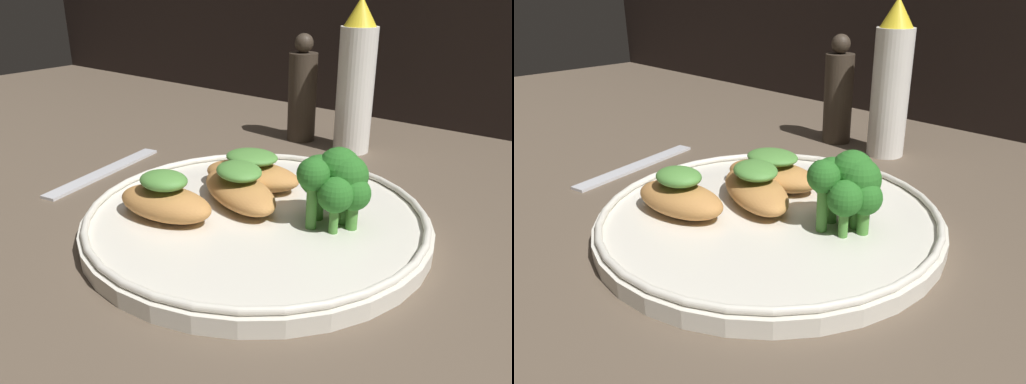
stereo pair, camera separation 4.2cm
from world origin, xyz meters
The scene contains 9 objects.
ground_plane centered at (0.00, 0.00, -0.50)cm, with size 180.00×180.00×1.00cm, color brown.
plate centered at (0.00, 0.00, 0.99)cm, with size 29.59×29.59×2.00cm.
grilled_meat_front centered at (-5.45, -5.39, 3.09)cm, with size 9.42×5.78×4.16cm.
grilled_meat_middle centered at (-2.35, 0.57, 2.98)cm, with size 11.20×8.27×3.84cm.
grilled_meat_back centered at (-3.83, 4.25, 3.00)cm, with size 10.39×6.78×3.75cm.
broccoli_bunch centered at (6.15, 2.39, 5.25)cm, with size 6.22×5.69×6.35cm.
sauce_bottle centered at (-3.64, 24.05, 8.75)cm, with size 4.44×4.44×18.28cm.
pepper_grinder centered at (-11.17, 24.05, 6.25)cm, with size 3.69×3.69×13.78cm.
fork centered at (-21.47, -0.13, 0.30)cm, with size 5.04×16.58×0.60cm.
Camera 1 is at (23.98, -30.62, 20.25)cm, focal length 35.00 mm.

